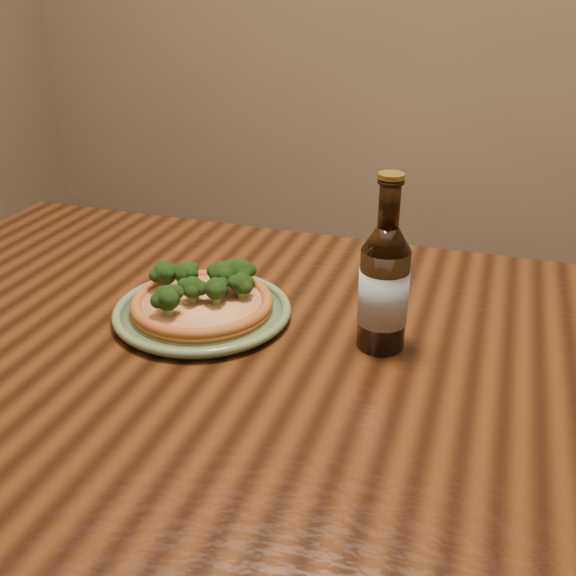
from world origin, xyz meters
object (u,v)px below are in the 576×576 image
(pizza, at_px, (202,299))
(beer_bottle, at_px, (384,286))
(table, at_px, (329,415))
(plate, at_px, (203,311))

(pizza, distance_m, beer_bottle, 0.28)
(pizza, bearing_deg, beer_bottle, -0.32)
(table, bearing_deg, pizza, 164.58)
(table, distance_m, beer_bottle, 0.20)
(table, xyz_separation_m, plate, (-0.22, 0.06, 0.10))
(plate, xyz_separation_m, beer_bottle, (0.27, 0.00, 0.08))
(pizza, bearing_deg, plate, -81.82)
(table, bearing_deg, plate, 165.30)
(pizza, xyz_separation_m, beer_bottle, (0.27, -0.00, 0.06))
(pizza, bearing_deg, table, -15.42)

